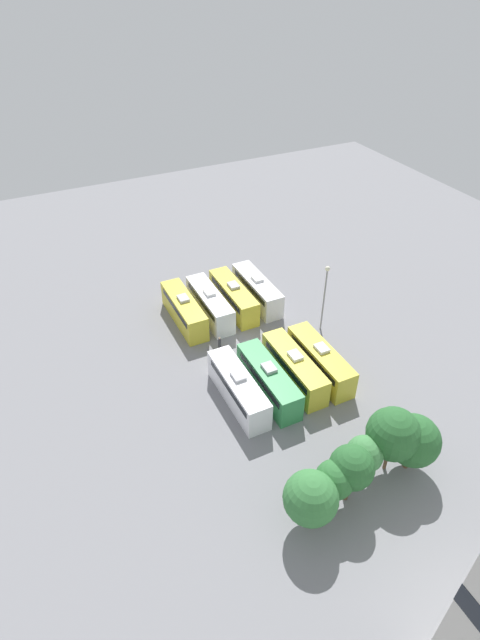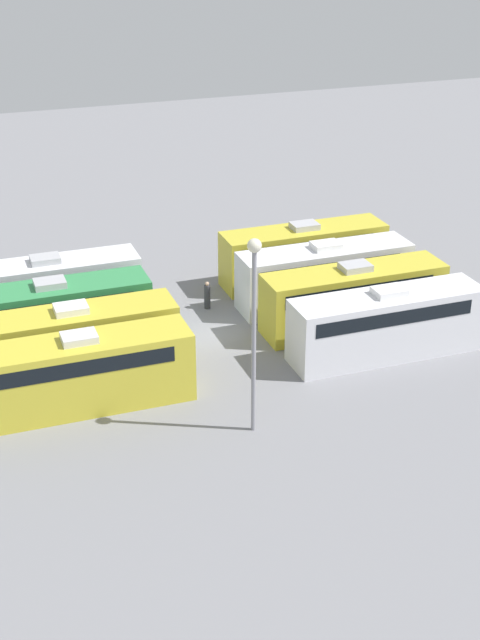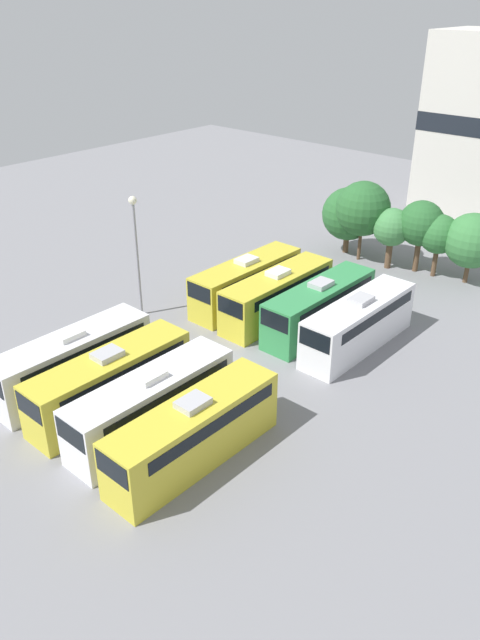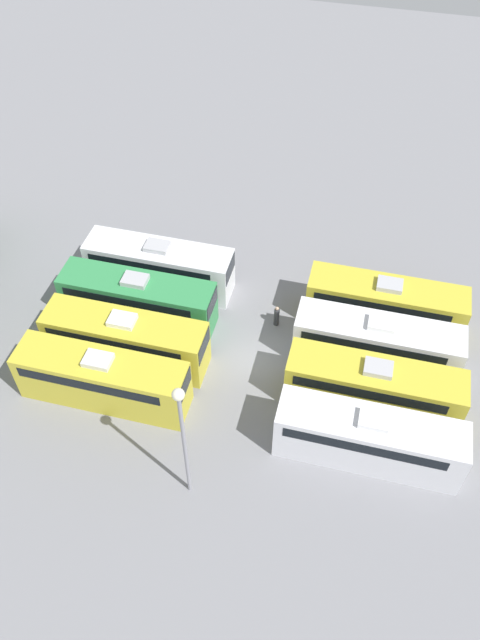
{
  "view_description": "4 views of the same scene",
  "coord_description": "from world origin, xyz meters",
  "px_view_note": "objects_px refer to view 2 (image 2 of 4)",
  "views": [
    {
      "loc": [
        21.02,
        41.14,
        38.64
      ],
      "look_at": [
        0.69,
        -0.94,
        3.41
      ],
      "focal_mm": 28.0,
      "sensor_mm": 36.0,
      "label": 1
    },
    {
      "loc": [
        -41.15,
        13.07,
        21.76
      ],
      "look_at": [
        -1.87,
        -1.14,
        1.58
      ],
      "focal_mm": 50.0,
      "sensor_mm": 36.0,
      "label": 2
    },
    {
      "loc": [
        23.8,
        -25.03,
        21.52
      ],
      "look_at": [
        -0.21,
        1.65,
        2.56
      ],
      "focal_mm": 35.0,
      "sensor_mm": 36.0,
      "label": 3
    },
    {
      "loc": [
        -24.41,
        -5.52,
        31.31
      ],
      "look_at": [
        1.01,
        0.91,
        2.37
      ],
      "focal_mm": 35.0,
      "sensor_mm": 36.0,
      "label": 4
    }
  ],
  "objects_px": {
    "bus_6": "(52,313)",
    "bus_7": "(48,288)",
    "worker_person": "(207,296)",
    "bus_1": "(353,296)",
    "bus_4": "(81,371)",
    "light_pole": "(254,307)",
    "bus_5": "(73,340)",
    "bus_0": "(386,322)",
    "bus_2": "(324,273)",
    "bus_3": "(303,252)"
  },
  "relations": [
    {
      "from": "bus_0",
      "to": "bus_5",
      "type": "bearing_deg",
      "value": 77.52
    },
    {
      "from": "bus_3",
      "to": "bus_7",
      "type": "xyz_separation_m",
      "value": [
        -0.13,
        15.53,
        0.0
      ]
    },
    {
      "from": "bus_5",
      "to": "bus_4",
      "type": "bearing_deg",
      "value": 176.33
    },
    {
      "from": "bus_1",
      "to": "bus_4",
      "type": "relative_size",
      "value": 1.0
    },
    {
      "from": "bus_5",
      "to": "worker_person",
      "type": "height_order",
      "value": "bus_5"
    },
    {
      "from": "bus_1",
      "to": "light_pole",
      "type": "xyz_separation_m",
      "value": [
        -7.91,
        8.8,
        4.17
      ]
    },
    {
      "from": "bus_3",
      "to": "bus_6",
      "type": "distance_m",
      "value": 16.21
    },
    {
      "from": "bus_0",
      "to": "bus_5",
      "type": "relative_size",
      "value": 1.0
    },
    {
      "from": "worker_person",
      "to": "bus_2",
      "type": "bearing_deg",
      "value": -103.59
    },
    {
      "from": "bus_3",
      "to": "worker_person",
      "type": "distance_m",
      "value": 7.12
    },
    {
      "from": "bus_2",
      "to": "worker_person",
      "type": "distance_m",
      "value": 6.88
    },
    {
      "from": "bus_1",
      "to": "bus_4",
      "type": "distance_m",
      "value": 15.87
    },
    {
      "from": "worker_person",
      "to": "bus_0",
      "type": "bearing_deg",
      "value": -141.18
    },
    {
      "from": "bus_7",
      "to": "light_pole",
      "type": "xyz_separation_m",
      "value": [
        -14.67,
        -6.7,
        4.17
      ]
    },
    {
      "from": "bus_0",
      "to": "bus_1",
      "type": "xyz_separation_m",
      "value": [
        3.52,
        0.12,
        0.0
      ]
    },
    {
      "from": "bus_0",
      "to": "bus_7",
      "type": "height_order",
      "value": "same"
    },
    {
      "from": "bus_0",
      "to": "light_pole",
      "type": "distance_m",
      "value": 10.78
    },
    {
      "from": "bus_0",
      "to": "bus_2",
      "type": "bearing_deg",
      "value": 2.26
    },
    {
      "from": "bus_1",
      "to": "worker_person",
      "type": "height_order",
      "value": "bus_1"
    },
    {
      "from": "bus_6",
      "to": "bus_7",
      "type": "distance_m",
      "value": 3.43
    },
    {
      "from": "bus_0",
      "to": "bus_6",
      "type": "height_order",
      "value": "same"
    },
    {
      "from": "bus_3",
      "to": "light_pole",
      "type": "bearing_deg",
      "value": 149.16
    },
    {
      "from": "worker_person",
      "to": "bus_7",
      "type": "bearing_deg",
      "value": 78.78
    },
    {
      "from": "bus_4",
      "to": "bus_6",
      "type": "distance_m",
      "value": 6.66
    },
    {
      "from": "bus_3",
      "to": "light_pole",
      "type": "height_order",
      "value": "light_pole"
    },
    {
      "from": "bus_6",
      "to": "bus_1",
      "type": "bearing_deg",
      "value": -101.93
    },
    {
      "from": "bus_0",
      "to": "bus_2",
      "type": "height_order",
      "value": "same"
    },
    {
      "from": "bus_5",
      "to": "worker_person",
      "type": "distance_m",
      "value": 10.04
    },
    {
      "from": "bus_2",
      "to": "bus_3",
      "type": "height_order",
      "value": "same"
    },
    {
      "from": "bus_3",
      "to": "light_pole",
      "type": "xyz_separation_m",
      "value": [
        -14.8,
        8.83,
        4.17
      ]
    },
    {
      "from": "bus_4",
      "to": "bus_5",
      "type": "height_order",
      "value": "same"
    },
    {
      "from": "bus_1",
      "to": "bus_3",
      "type": "height_order",
      "value": "same"
    },
    {
      "from": "bus_0",
      "to": "light_pole",
      "type": "bearing_deg",
      "value": 116.21
    },
    {
      "from": "bus_0",
      "to": "bus_2",
      "type": "relative_size",
      "value": 1.0
    },
    {
      "from": "worker_person",
      "to": "bus_1",
      "type": "bearing_deg",
      "value": -126.63
    },
    {
      "from": "bus_0",
      "to": "bus_3",
      "type": "relative_size",
      "value": 1.0
    },
    {
      "from": "bus_4",
      "to": "bus_2",
      "type": "bearing_deg",
      "value": -66.3
    },
    {
      "from": "bus_6",
      "to": "worker_person",
      "type": "distance_m",
      "value": 9.26
    },
    {
      "from": "bus_6",
      "to": "worker_person",
      "type": "relative_size",
      "value": 6.17
    },
    {
      "from": "worker_person",
      "to": "bus_4",
      "type": "bearing_deg",
      "value": 133.58
    },
    {
      "from": "bus_2",
      "to": "bus_3",
      "type": "relative_size",
      "value": 1.0
    },
    {
      "from": "bus_3",
      "to": "bus_7",
      "type": "height_order",
      "value": "same"
    },
    {
      "from": "bus_3",
      "to": "bus_4",
      "type": "distance_m",
      "value": 18.6
    },
    {
      "from": "bus_5",
      "to": "bus_7",
      "type": "xyz_separation_m",
      "value": [
        6.86,
        0.19,
        0.0
      ]
    },
    {
      "from": "bus_7",
      "to": "bus_3",
      "type": "bearing_deg",
      "value": -89.53
    },
    {
      "from": "bus_7",
      "to": "bus_1",
      "type": "bearing_deg",
      "value": -113.55
    },
    {
      "from": "bus_6",
      "to": "bus_7",
      "type": "bearing_deg",
      "value": -4.86
    },
    {
      "from": "bus_2",
      "to": "light_pole",
      "type": "relative_size",
      "value": 1.12
    },
    {
      "from": "bus_5",
      "to": "bus_7",
      "type": "height_order",
      "value": "same"
    },
    {
      "from": "bus_4",
      "to": "worker_person",
      "type": "bearing_deg",
      "value": -46.42
    }
  ]
}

